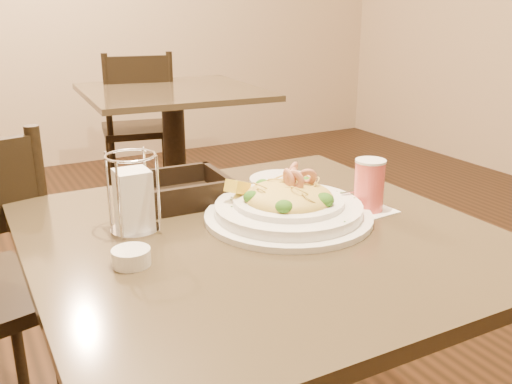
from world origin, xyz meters
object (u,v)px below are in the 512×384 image
main_table (260,334)px  background_table (174,133)px  drink_glass (369,186)px  dining_chair_far (139,124)px  butter_ramekin (131,257)px  napkin_caddy (133,198)px  side_plate (282,180)px  pasta_bowl (288,205)px  bread_basket (177,193)px

main_table → background_table: bearing=74.8°
main_table → drink_glass: 0.40m
drink_glass → dining_chair_far: bearing=85.3°
dining_chair_far → butter_ramekin: 2.54m
dining_chair_far → drink_glass: dining_chair_far is taller
drink_glass → napkin_caddy: bearing=164.9°
side_plate → butter_ramekin: (-0.49, -0.29, 0.01)m
drink_glass → butter_ramekin: size_ratio=1.70×
background_table → butter_ramekin: (-0.81, -1.97, 0.26)m
background_table → pasta_bowl: (-0.44, -1.92, 0.27)m
main_table → bread_basket: bread_basket is taller
pasta_bowl → bread_basket: pasta_bowl is taller
drink_glass → napkin_caddy: size_ratio=0.72×
pasta_bowl → drink_glass: size_ratio=3.41×
main_table → butter_ramekin: butter_ramekin is taller
napkin_caddy → side_plate: size_ratio=0.96×
drink_glass → napkin_caddy: (-0.50, 0.13, 0.01)m
side_plate → drink_glass: bearing=-77.0°
pasta_bowl → dining_chair_far: bearing=80.7°
side_plate → bread_basket: bearing=-177.7°
main_table → butter_ramekin: size_ratio=12.96×
pasta_bowl → butter_ramekin: size_ratio=5.79×
pasta_bowl → bread_basket: size_ratio=1.76×
side_plate → dining_chair_far: bearing=83.0°
pasta_bowl → background_table: bearing=77.0°
dining_chair_far → side_plate: size_ratio=5.46×
bread_basket → side_plate: (0.29, 0.01, -0.02)m
dining_chair_far → pasta_bowl: 2.41m
pasta_bowl → drink_glass: (0.19, -0.04, 0.03)m
dining_chair_far → drink_glass: bearing=95.9°
background_table → pasta_bowl: size_ratio=2.37×
background_table → dining_chair_far: bearing=97.6°
napkin_caddy → butter_ramekin: 0.17m
side_plate → butter_ramekin: butter_ramekin is taller
dining_chair_far → pasta_bowl: (-0.39, -2.36, 0.30)m
main_table → side_plate: size_ratio=5.29×
napkin_caddy → butter_ramekin: napkin_caddy is taller
pasta_bowl → napkin_caddy: napkin_caddy is taller
background_table → bread_basket: size_ratio=4.16×
bread_basket → pasta_bowl: bearing=-52.6°
napkin_caddy → dining_chair_far: bearing=72.9°
background_table → side_plate: 1.73m
drink_glass → side_plate: (-0.06, 0.27, -0.05)m
main_table → pasta_bowl: bearing=20.6°
main_table → side_plate: bearing=51.7°
bread_basket → butter_ramekin: (-0.19, -0.28, -0.01)m
bread_basket → background_table: bearing=70.1°
background_table → pasta_bowl: bearing=-103.0°
background_table → drink_glass: 1.99m
drink_glass → bread_basket: drink_glass is taller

